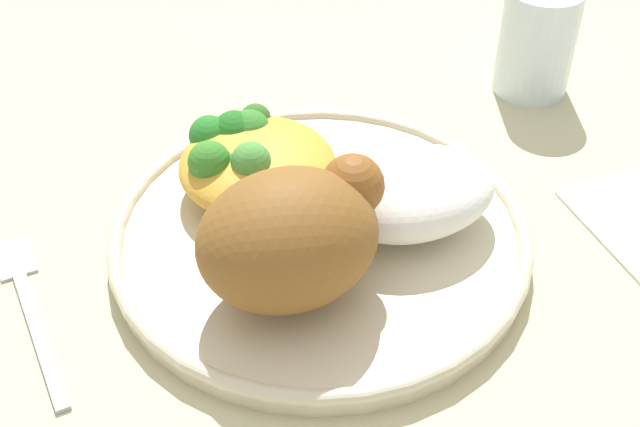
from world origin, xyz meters
name	(u,v)px	position (x,y,z in m)	size (l,w,h in m)	color
ground_plane	(320,247)	(0.00, 0.00, 0.00)	(2.00, 2.00, 0.00)	#C2BC92
plate	(320,236)	(0.00, 0.00, 0.01)	(0.26, 0.26, 0.02)	beige
roasted_chicken	(292,236)	(-0.03, -0.04, 0.06)	(0.11, 0.08, 0.08)	brown
rice_pile	(412,193)	(0.05, -0.01, 0.04)	(0.11, 0.08, 0.04)	white
mac_cheese_with_broccoli	(251,159)	(-0.02, 0.06, 0.04)	(0.10, 0.10, 0.04)	gold
fork	(29,305)	(-0.17, 0.01, 0.00)	(0.03, 0.14, 0.01)	#B2B2B7
water_glass	(537,40)	(0.22, 0.11, 0.04)	(0.06, 0.06, 0.08)	silver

